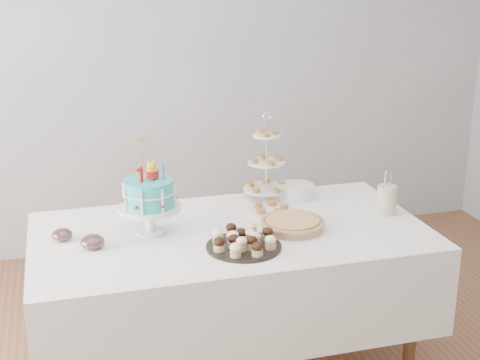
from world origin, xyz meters
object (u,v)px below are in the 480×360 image
object	(u,v)px
tiered_stand	(266,163)
plate_stack	(296,191)
utensil_pitcher	(387,198)
pastry_plate	(271,209)
birthday_cake	(150,209)
cupcake_tray	(244,240)
jam_bowl_a	(93,242)
table	(231,272)
pie	(293,223)
jam_bowl_b	(62,235)

from	to	relation	value
tiered_stand	plate_stack	world-z (taller)	tiered_stand
utensil_pitcher	pastry_plate	bearing A→B (deg)	169.55
plate_stack	utensil_pitcher	size ratio (longest dim) A/B	0.86
birthday_cake	tiered_stand	world-z (taller)	tiered_stand
cupcake_tray	pastry_plate	world-z (taller)	cupcake_tray
pastry_plate	jam_bowl_a	size ratio (longest dim) A/B	2.24
plate_stack	pastry_plate	world-z (taller)	plate_stack
table	cupcake_tray	distance (m)	0.35
pie	jam_bowl_a	world-z (taller)	jam_bowl_a
jam_bowl_b	birthday_cake	bearing A→B (deg)	-3.79
table	plate_stack	distance (m)	0.65
table	tiered_stand	size ratio (longest dim) A/B	3.95
birthday_cake	jam_bowl_a	size ratio (longest dim) A/B	4.17
jam_bowl_a	jam_bowl_b	xyz separation A→B (m)	(-0.13, 0.13, -0.00)
cupcake_tray	tiered_stand	world-z (taller)	tiered_stand
table	jam_bowl_a	bearing A→B (deg)	-176.21
table	pie	xyz separation A→B (m)	(0.30, -0.07, 0.26)
jam_bowl_b	plate_stack	bearing A→B (deg)	11.81
cupcake_tray	tiered_stand	xyz separation A→B (m)	(0.31, 0.62, 0.16)
plate_stack	jam_bowl_a	size ratio (longest dim) A/B	1.78
birthday_cake	table	bearing A→B (deg)	-31.12
birthday_cake	tiered_stand	distance (m)	0.77
pie	tiered_stand	distance (m)	0.50
birthday_cake	pie	size ratio (longest dim) A/B	1.45
jam_bowl_b	pastry_plate	bearing A→B (deg)	4.80
table	cupcake_tray	size ratio (longest dim) A/B	5.51
pie	pastry_plate	size ratio (longest dim) A/B	1.28
jam_bowl_b	utensil_pitcher	bearing A→B (deg)	-3.07
tiered_stand	jam_bowl_a	xyz separation A→B (m)	(-0.98, -0.44, -0.17)
birthday_cake	plate_stack	bearing A→B (deg)	-3.06
jam_bowl_b	utensil_pitcher	world-z (taller)	utensil_pitcher
cupcake_tray	utensil_pitcher	size ratio (longest dim) A/B	1.52
birthday_cake	pastry_plate	xyz separation A→B (m)	(0.65, 0.12, -0.11)
cupcake_tray	jam_bowl_a	distance (m)	0.69
pie	utensil_pitcher	xyz separation A→B (m)	(0.54, 0.07, 0.05)
pastry_plate	jam_bowl_b	world-z (taller)	jam_bowl_b
pie	utensil_pitcher	distance (m)	0.55
pastry_plate	pie	bearing A→B (deg)	-83.01
plate_stack	pastry_plate	bearing A→B (deg)	-139.55
birthday_cake	tiered_stand	bearing A→B (deg)	3.88
table	jam_bowl_b	world-z (taller)	jam_bowl_b
cupcake_tray	tiered_stand	bearing A→B (deg)	63.75
table	birthday_cake	xyz separation A→B (m)	(-0.38, 0.06, 0.35)
table	plate_stack	world-z (taller)	plate_stack
plate_stack	utensil_pitcher	xyz separation A→B (m)	(0.37, -0.35, 0.04)
table	birthday_cake	world-z (taller)	birthday_cake
table	tiered_stand	xyz separation A→B (m)	(0.31, 0.40, 0.43)
jam_bowl_a	pastry_plate	bearing A→B (deg)	13.46
birthday_cake	utensil_pitcher	distance (m)	1.23
plate_stack	cupcake_tray	bearing A→B (deg)	-128.97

